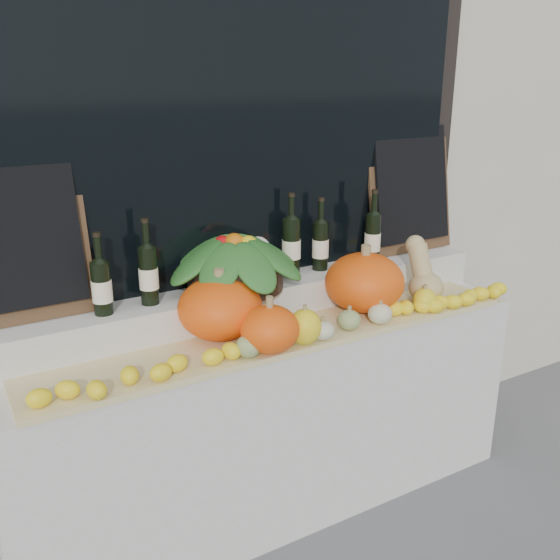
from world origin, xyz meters
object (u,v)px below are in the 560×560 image
object	(u,v)px
produce_bowl	(235,261)
pumpkin_right	(365,282)
wine_bottle_tall	(291,246)
pumpkin_left	(220,308)
butternut_squash	(423,276)

from	to	relation	value
produce_bowl	pumpkin_right	bearing A→B (deg)	-21.23
pumpkin_right	wine_bottle_tall	world-z (taller)	wine_bottle_tall
pumpkin_left	wine_bottle_tall	size ratio (longest dim) A/B	0.91
pumpkin_right	wine_bottle_tall	distance (m)	0.36
pumpkin_right	pumpkin_left	bearing A→B (deg)	175.75
wine_bottle_tall	pumpkin_left	bearing A→B (deg)	-156.63
wine_bottle_tall	pumpkin_right	bearing A→B (deg)	-46.36
pumpkin_left	pumpkin_right	bearing A→B (deg)	-4.25
pumpkin_right	produce_bowl	world-z (taller)	produce_bowl
pumpkin_right	butternut_squash	size ratio (longest dim) A/B	1.18
pumpkin_right	butternut_squash	world-z (taller)	butternut_squash
butternut_squash	pumpkin_left	bearing A→B (deg)	174.39
produce_bowl	butternut_squash	bearing A→B (deg)	-16.83
pumpkin_left	butternut_squash	distance (m)	0.98
produce_bowl	pumpkin_left	bearing A→B (deg)	-132.92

